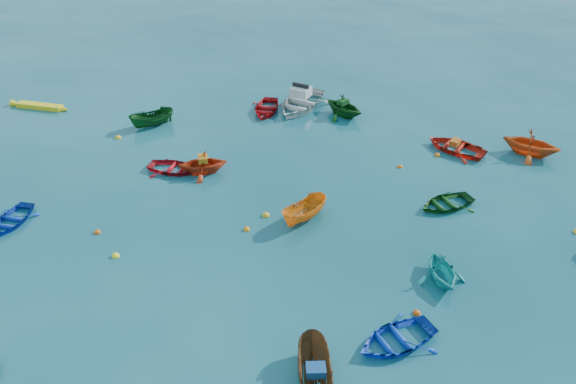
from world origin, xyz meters
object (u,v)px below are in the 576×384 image
at_px(dinghy_blue_sw, 12,223).
at_px(dinghy_blue_se, 396,343).
at_px(kayak_yellow, 40,108).
at_px(motorboat_white, 301,107).

relative_size(dinghy_blue_sw, dinghy_blue_se, 0.88).
bearing_deg(dinghy_blue_sw, dinghy_blue_se, -10.84).
xyz_separation_m(kayak_yellow, motorboat_white, (15.14, 7.96, 0.00)).
bearing_deg(kayak_yellow, motorboat_white, -76.12).
distance_m(dinghy_blue_sw, kayak_yellow, 13.09).
bearing_deg(motorboat_white, dinghy_blue_se, -53.45).
relative_size(kayak_yellow, motorboat_white, 0.84).
distance_m(kayak_yellow, motorboat_white, 17.10).
height_order(dinghy_blue_sw, kayak_yellow, dinghy_blue_sw).
xyz_separation_m(dinghy_blue_se, kayak_yellow, (-27.04, 8.43, 0.00)).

